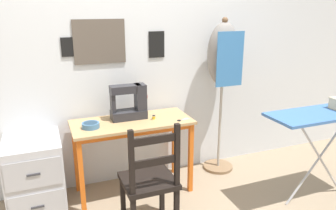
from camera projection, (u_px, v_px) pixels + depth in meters
ground_plane at (142, 204)px, 2.97m from camera, size 14.00×14.00×0.00m
wall_back at (121, 55)px, 3.08m from camera, size 10.00×0.07×2.55m
sewing_table at (133, 132)px, 2.99m from camera, size 1.09×0.48×0.72m
sewing_machine at (131, 103)px, 3.00m from camera, size 0.34×0.16×0.34m
fabric_bowl at (91, 125)px, 2.80m from camera, size 0.15×0.15×0.05m
scissors at (181, 120)px, 2.99m from camera, size 0.13×0.06×0.01m
thread_spool_near_machine at (154, 117)px, 3.01m from camera, size 0.04×0.04×0.04m
wooden_chair at (150, 181)px, 2.50m from camera, size 0.40×0.38×0.92m
filing_cabinet at (35, 175)px, 2.80m from camera, size 0.46×0.54×0.65m
dress_form at (223, 62)px, 3.28m from camera, size 0.34×0.32×1.62m
ironing_board at (326, 117)px, 2.84m from camera, size 1.07×0.37×0.85m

